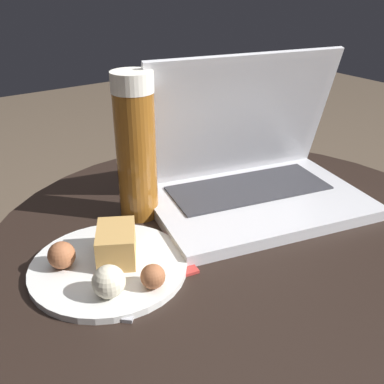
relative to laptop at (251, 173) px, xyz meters
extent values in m
cylinder|color=#515156|center=(-0.08, -0.08, -0.30)|extent=(0.08, 0.08, 0.46)
cylinder|color=black|center=(-0.08, -0.08, -0.06)|extent=(0.74, 0.74, 0.02)
cube|color=#B7332D|center=(-0.25, -0.05, -0.05)|extent=(0.16, 0.13, 0.00)
cube|color=silver|center=(-0.01, -0.03, -0.04)|extent=(0.38, 0.30, 0.02)
cube|color=#333338|center=(0.00, 0.00, -0.03)|extent=(0.28, 0.16, 0.00)
cube|color=silver|center=(0.01, 0.05, 0.08)|extent=(0.34, 0.14, 0.22)
cube|color=silver|center=(0.01, 0.05, 0.08)|extent=(0.32, 0.13, 0.20)
cylinder|color=brown|center=(-0.18, 0.06, 0.05)|extent=(0.06, 0.06, 0.19)
cylinder|color=white|center=(-0.18, 0.06, 0.16)|extent=(0.06, 0.06, 0.03)
cylinder|color=silver|center=(-0.28, -0.04, -0.04)|extent=(0.20, 0.20, 0.01)
cube|color=tan|center=(-0.26, -0.04, -0.02)|extent=(0.08, 0.08, 0.04)
sphere|color=#9E5B38|center=(-0.33, -0.02, -0.02)|extent=(0.04, 0.04, 0.04)
sphere|color=beige|center=(-0.31, -0.10, -0.02)|extent=(0.04, 0.04, 0.04)
sphere|color=#9E5B38|center=(-0.26, -0.12, -0.02)|extent=(0.03, 0.03, 0.03)
cube|color=#B2B2B7|center=(-0.27, -0.10, -0.05)|extent=(0.09, 0.10, 0.01)
cube|color=#B2B2B7|center=(-0.21, -0.04, -0.05)|extent=(0.05, 0.05, 0.01)
camera|label=1|loc=(-0.46, -0.49, 0.30)|focal=42.00mm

